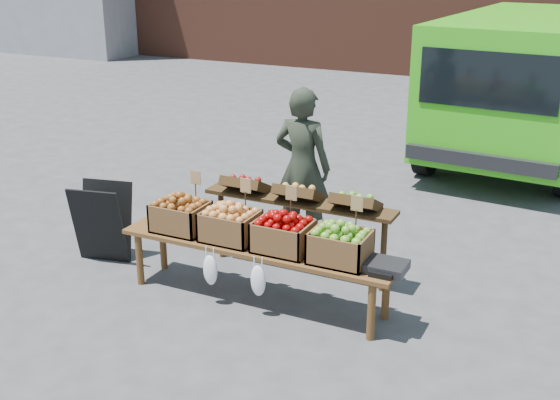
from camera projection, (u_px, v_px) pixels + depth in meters
The scene contains 11 objects.
ground at pixel (163, 303), 6.62m from camera, with size 80.00×80.00×0.00m, color #434345.
delivery_van at pixel (525, 89), 10.78m from camera, with size 2.26×4.94×2.21m, color green, non-canonical shape.
vendor at pixel (302, 167), 7.70m from camera, with size 0.65×0.42×1.77m, color #252B1F.
chalkboard_sign at pixel (102, 222), 7.39m from camera, with size 0.56×0.31×0.86m, color black, non-canonical shape.
back_table at pixel (298, 226), 7.06m from camera, with size 2.10×0.44×1.04m, color #372510, non-canonical shape.
display_bench at pixel (257, 273), 6.57m from camera, with size 2.70×0.56×0.57m, color #573619, non-canonical shape.
crate_golden_apples at pixel (181, 217), 6.77m from camera, with size 0.50×0.40×0.28m, color #9D511A, non-canonical shape.
crate_russet_pears at pixel (230, 226), 6.54m from camera, with size 0.50×0.40×0.28m, color gold, non-canonical shape.
crate_red_apples at pixel (283, 236), 6.31m from camera, with size 0.50×0.40×0.28m, color #7F0800, non-canonical shape.
crate_green_apples at pixel (340, 247), 6.09m from camera, with size 0.50×0.40×0.28m, color #51831E, non-canonical shape.
weighing_scale at pixel (386, 267), 5.95m from camera, with size 0.34×0.30×0.08m, color black.
Camera 1 is at (3.58, -4.81, 3.17)m, focal length 45.00 mm.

